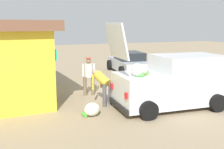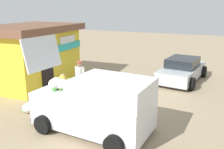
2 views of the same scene
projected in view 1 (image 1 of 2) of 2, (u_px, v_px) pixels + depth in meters
name	position (u px, v px, depth m)	size (l,w,h in m)	color
ground_plane	(127.00, 91.00, 12.60)	(60.00, 60.00, 0.00)	#9E896B
storefront_bar	(1.00, 60.00, 10.91)	(5.79, 4.17, 3.19)	yellow
delivery_van	(173.00, 82.00, 10.04)	(2.41, 4.32, 3.10)	silver
parked_sedan	(129.00, 63.00, 17.35)	(4.36, 2.48, 1.33)	#B2B7BC
vendor_standing	(89.00, 74.00, 11.74)	(0.39, 0.56, 1.65)	#726047
customer_bending	(103.00, 83.00, 10.38)	(0.82, 0.73, 1.33)	#4C4C51
unloaded_banana_pile	(92.00, 110.00, 9.24)	(0.84, 0.81, 0.44)	silver
paint_bucket	(52.00, 80.00, 14.32)	(0.31, 0.31, 0.36)	blue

